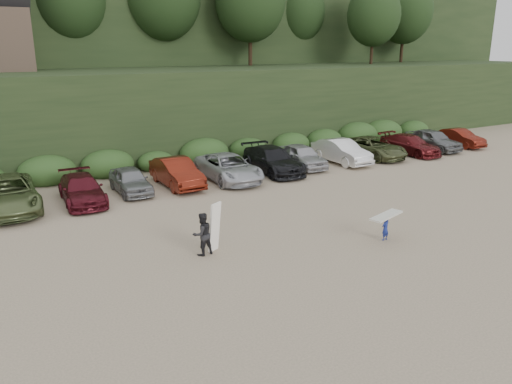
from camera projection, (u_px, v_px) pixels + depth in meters
ground at (327, 232)px, 21.24m from camera, size 120.00×120.00×0.00m
hillside_backdrop at (95, 7)px, 47.66m from camera, size 90.00×41.50×28.00m
parked_cars at (241, 165)px, 29.95m from camera, size 39.56×6.13×1.64m
child_surfer at (386, 223)px, 20.22m from camera, size 1.89×1.00×1.09m
adult_surfer at (203, 233)px, 18.79m from camera, size 1.31×0.73×1.97m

